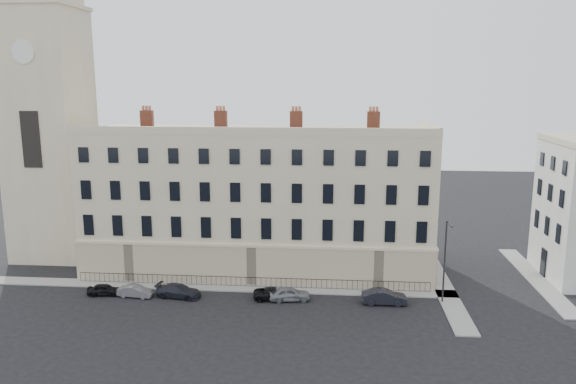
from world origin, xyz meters
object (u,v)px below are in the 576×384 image
(car_d, at_px, (274,294))
(car_f, at_px, (384,297))
(car_c, at_px, (179,291))
(car_e, at_px, (290,294))
(streetlamp, at_px, (445,258))
(car_a, at_px, (105,290))
(car_b, at_px, (136,291))

(car_d, bearing_deg, car_f, -98.69)
(car_c, relative_size, car_e, 1.13)
(car_c, height_order, streetlamp, streetlamp)
(car_c, xyz_separation_m, car_d, (9.10, 0.27, -0.08))
(car_d, relative_size, car_e, 1.03)
(car_c, height_order, car_d, car_c)
(car_c, distance_m, streetlamp, 24.96)
(car_f, bearing_deg, car_c, 88.61)
(car_d, bearing_deg, car_a, 84.24)
(car_d, distance_m, car_e, 1.46)
(car_b, relative_size, car_e, 0.88)
(streetlamp, bearing_deg, car_d, -172.00)
(car_b, distance_m, car_f, 23.37)
(car_f, bearing_deg, car_d, 86.99)
(car_f, bearing_deg, car_b, 89.20)
(car_e, height_order, car_f, car_f)
(car_a, xyz_separation_m, car_c, (7.21, 0.07, 0.08))
(car_f, bearing_deg, car_e, 87.88)
(car_b, height_order, car_c, car_c)
(car_b, bearing_deg, car_f, -83.37)
(car_a, xyz_separation_m, car_f, (26.47, 0.03, 0.14))
(car_c, bearing_deg, car_a, 98.72)
(car_d, height_order, car_e, car_e)
(car_c, distance_m, car_e, 10.54)
(car_a, bearing_deg, car_b, -99.71)
(car_b, xyz_separation_m, streetlamp, (28.78, 0.85, 3.78))
(car_b, height_order, car_e, car_e)
(car_b, relative_size, streetlamp, 0.43)
(car_a, height_order, car_c, car_c)
(car_d, distance_m, car_f, 10.17)
(car_b, bearing_deg, car_e, -82.58)
(car_c, bearing_deg, car_b, 101.41)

